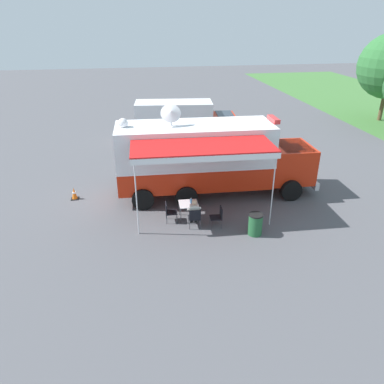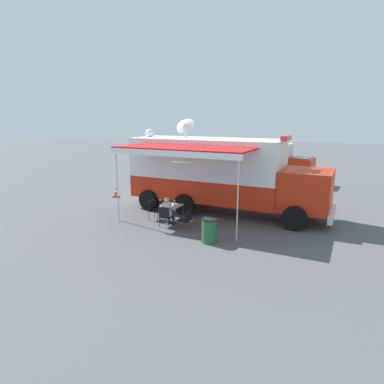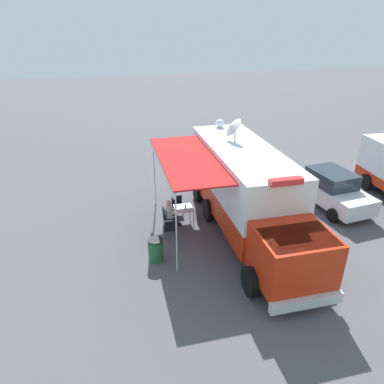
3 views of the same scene
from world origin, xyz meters
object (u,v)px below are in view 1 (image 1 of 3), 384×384
seated_responder (194,212)px  car_behind_truck (175,146)px  trash_bin (255,224)px  support_truck (182,121)px  traffic_cone (74,194)px  folding_chair_at_table (195,217)px  folding_chair_spare_by_truck (218,216)px  folding_table (188,205)px  command_truck (210,156)px  folding_chair_beside_table (169,210)px  water_bottle (191,201)px

seated_responder → car_behind_truck: (-7.87, 0.19, 0.23)m
trash_bin → support_truck: support_truck is taller
traffic_cone → support_truck: bearing=142.6°
folding_chair_at_table → trash_bin: (0.89, 2.30, -0.06)m
support_truck → folding_chair_spare_by_truck: bearing=-0.8°
folding_table → folding_chair_spare_by_truck: bearing=52.2°
command_truck → folding_chair_at_table: size_ratio=11.00×
car_behind_truck → folding_chair_spare_by_truck: bearing=5.5°
folding_chair_at_table → car_behind_truck: (-8.06, 0.20, 0.37)m
seated_responder → command_truck: bearing=156.3°
folding_chair_at_table → traffic_cone: bearing=-124.4°
folding_chair_at_table → folding_table: bearing=-170.7°
traffic_cone → support_truck: support_truck is taller
support_truck → command_truck: bearing=0.9°
folding_chair_beside_table → trash_bin: bearing=63.9°
trash_bin → car_behind_truck: bearing=-166.8°
folding_table → water_bottle: bearing=114.1°
folding_chair_beside_table → seated_responder: 1.13m
folding_table → support_truck: size_ratio=0.12×
folding_chair_at_table → folding_chair_beside_table: (-0.71, -0.98, 0.00)m
seated_responder → support_truck: bearing=174.4°
support_truck → seated_responder: bearing=-5.6°
folding_chair_spare_by_truck → traffic_cone: 7.20m
traffic_cone → water_bottle: bearing=62.4°
folding_chair_at_table → trash_bin: bearing=68.8°
water_bottle → folding_chair_spare_by_truck: size_ratio=0.26×
folding_chair_at_table → trash_bin: trash_bin is taller
folding_chair_at_table → seated_responder: seated_responder is taller
folding_chair_at_table → folding_chair_beside_table: bearing=-126.0°
trash_bin → seated_responder: bearing=-115.3°
folding_chair_beside_table → car_behind_truck: (-7.35, 1.18, 0.37)m
command_truck → folding_chair_at_table: 3.65m
water_bottle → traffic_cone: 5.91m
trash_bin → command_truck: bearing=-165.8°
command_truck → trash_bin: command_truck is taller
seated_responder → folding_chair_spare_by_truck: bearing=75.7°
folding_table → folding_chair_spare_by_truck: folding_chair_spare_by_truck is taller
water_bottle → support_truck: size_ratio=0.03×
folding_table → water_bottle: (-0.05, 0.12, 0.16)m
folding_chair_at_table → traffic_cone: folding_chair_at_table is taller
folding_chair_at_table → water_bottle: bearing=-179.2°
folding_table → seated_responder: bearing=12.7°
folding_table → support_truck: support_truck is taller
folding_chair_spare_by_truck → command_truck: bearing=174.4°
folding_table → trash_bin: (1.69, 2.43, -0.22)m
folding_chair_beside_table → support_truck: support_truck is taller
water_bottle → seated_responder: seated_responder is taller
water_bottle → trash_bin: 2.92m
folding_chair_beside_table → water_bottle: bearing=98.3°
folding_chair_beside_table → trash_bin: trash_bin is taller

